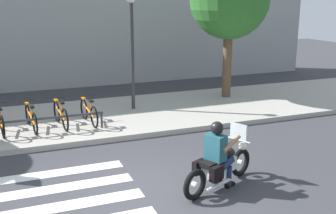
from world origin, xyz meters
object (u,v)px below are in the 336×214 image
object	(u,v)px
bicycle_3	(61,115)
bicycle_4	(89,112)
rider	(218,150)
motorcycle	(220,166)
bike_rack	(32,121)
street_lamp	(132,42)
bicycle_2	(31,118)
tree_near_rack	(229,0)
bicycle_1	(0,121)

from	to	relation	value
bicycle_3	bicycle_4	size ratio (longest dim) A/B	1.00
rider	bicycle_3	distance (m)	5.49
motorcycle	bike_rack	xyz separation A→B (m)	(-3.35, 4.31, 0.11)
rider	bicycle_3	xyz separation A→B (m)	(-2.47, 4.90, -0.31)
bicycle_4	bike_rack	bearing A→B (deg)	-161.14
bicycle_3	street_lamp	xyz separation A→B (m)	(2.51, 1.14, 1.86)
rider	bike_rack	size ratio (longest dim) A/B	0.37
rider	bicycle_2	bearing A→B (deg)	123.77
bike_rack	tree_near_rack	size ratio (longest dim) A/B	0.75
street_lamp	tree_near_rack	distance (m)	3.97
bicycle_1	bike_rack	xyz separation A→B (m)	(0.81, -0.55, 0.06)
street_lamp	bicycle_3	bearing A→B (deg)	-155.51
bicycle_3	motorcycle	bearing A→B (deg)	-62.47
bicycle_3	bicycle_4	bearing A→B (deg)	0.02
bicycle_4	bike_rack	xyz separation A→B (m)	(-1.62, -0.55, 0.07)
bike_rack	bicycle_3	bearing A→B (deg)	34.34
motorcycle	tree_near_rack	size ratio (longest dim) A/B	0.39
rider	bicycle_3	size ratio (longest dim) A/B	0.88
bicycle_2	tree_near_rack	size ratio (longest dim) A/B	0.33
rider	bicycle_2	size ratio (longest dim) A/B	0.84
motorcycle	bicycle_2	xyz separation A→B (m)	(-3.35, 4.87, 0.04)
bicycle_1	bicycle_4	world-z (taller)	bicycle_1
bicycle_2	tree_near_rack	world-z (taller)	tree_near_rack
motorcycle	bicycle_3	xyz separation A→B (m)	(-2.54, 4.87, 0.05)
bicycle_4	bike_rack	world-z (taller)	bicycle_4
bicycle_1	bicycle_2	size ratio (longest dim) A/B	0.99
bicycle_2	street_lamp	bearing A→B (deg)	18.98
bike_rack	street_lamp	world-z (taller)	street_lamp
bicycle_2	bike_rack	world-z (taller)	bicycle_2
bicycle_3	street_lamp	distance (m)	3.33
bike_rack	street_lamp	size ratio (longest dim) A/B	1.00
motorcycle	bike_rack	distance (m)	5.46
bicycle_1	tree_near_rack	bearing A→B (deg)	11.10
bicycle_3	bicycle_1	bearing A→B (deg)	179.98
motorcycle	bicycle_4	size ratio (longest dim) A/B	1.23
bicycle_3	rider	bearing A→B (deg)	-63.28
bicycle_3	tree_near_rack	world-z (taller)	tree_near_rack
bicycle_3	bicycle_4	world-z (taller)	bicycle_3
bicycle_2	bicycle_4	world-z (taller)	bicycle_4
tree_near_rack	rider	bearing A→B (deg)	-120.40
motorcycle	bike_rack	size ratio (longest dim) A/B	0.52
bicycle_1	bicycle_3	world-z (taller)	bicycle_3
bicycle_4	street_lamp	world-z (taller)	street_lamp
bike_rack	tree_near_rack	distance (m)	7.99
rider	street_lamp	size ratio (longest dim) A/B	0.37
rider	street_lamp	world-z (taller)	street_lamp
bicycle_3	bicycle_4	xyz separation A→B (m)	(0.81, 0.00, -0.01)
bike_rack	street_lamp	bearing A→B (deg)	27.07
bicycle_1	street_lamp	bearing A→B (deg)	15.46
rider	bicycle_4	xyz separation A→B (m)	(-1.65, 4.90, -0.32)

